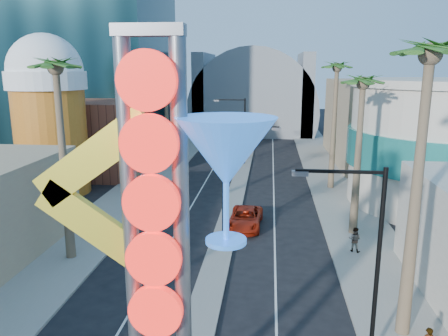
% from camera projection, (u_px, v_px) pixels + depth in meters
% --- Properties ---
extents(sidewalk_west, '(5.00, 100.00, 0.15)m').
position_uv_depth(sidewalk_west, '(148.00, 180.00, 45.37)').
color(sidewalk_west, gray).
rests_on(sidewalk_west, ground).
extents(sidewalk_east, '(5.00, 100.00, 0.15)m').
position_uv_depth(sidewalk_east, '(334.00, 185.00, 43.42)').
color(sidewalk_east, gray).
rests_on(sidewalk_east, ground).
extents(median, '(1.60, 84.00, 0.15)m').
position_uv_depth(median, '(241.00, 176.00, 47.30)').
color(median, gray).
rests_on(median, ground).
extents(brick_filler_west, '(10.00, 10.00, 8.00)m').
position_uv_depth(brick_filler_west, '(97.00, 138.00, 48.06)').
color(brick_filler_west, brown).
rests_on(brick_filler_west, ground).
extents(filler_east, '(10.00, 20.00, 10.00)m').
position_uv_depth(filler_east, '(375.00, 121.00, 54.25)').
color(filler_east, tan).
rests_on(filler_east, ground).
extents(beer_mug, '(7.00, 7.00, 14.50)m').
position_uv_depth(beer_mug, '(49.00, 109.00, 39.55)').
color(beer_mug, '#B95C18').
rests_on(beer_mug, ground).
extents(canopy, '(22.00, 16.00, 22.00)m').
position_uv_depth(canopy, '(254.00, 108.00, 79.30)').
color(canopy, slate).
rests_on(canopy, ground).
extents(neon_sign, '(6.53, 2.60, 12.55)m').
position_uv_depth(neon_sign, '(186.00, 229.00, 11.64)').
color(neon_sign, gray).
rests_on(neon_sign, ground).
extents(streetlight_0, '(3.79, 0.25, 8.00)m').
position_uv_depth(streetlight_0, '(232.00, 171.00, 28.72)').
color(streetlight_0, black).
rests_on(streetlight_0, ground).
extents(streetlight_1, '(3.79, 0.25, 8.00)m').
position_uv_depth(streetlight_1, '(240.00, 125.00, 52.09)').
color(streetlight_1, black).
rests_on(streetlight_1, ground).
extents(streetlight_2, '(3.45, 0.25, 8.00)m').
position_uv_depth(streetlight_2, '(366.00, 249.00, 16.47)').
color(streetlight_2, black).
rests_on(streetlight_2, ground).
extents(palm_1, '(2.40, 2.40, 12.70)m').
position_uv_depth(palm_1, '(57.00, 80.00, 24.49)').
color(palm_1, brown).
rests_on(palm_1, ground).
extents(palm_2, '(2.40, 2.40, 11.20)m').
position_uv_depth(palm_2, '(134.00, 91.00, 38.36)').
color(palm_2, brown).
rests_on(palm_2, ground).
extents(palm_3, '(2.40, 2.40, 11.20)m').
position_uv_depth(palm_3, '(166.00, 86.00, 49.99)').
color(palm_3, brown).
rests_on(palm_3, ground).
extents(palm_5, '(2.40, 2.40, 13.20)m').
position_uv_depth(palm_5, '(428.00, 74.00, 16.73)').
color(palm_5, brown).
rests_on(palm_5, ground).
extents(palm_6, '(2.40, 2.40, 11.70)m').
position_uv_depth(palm_6, '(363.00, 92.00, 28.66)').
color(palm_6, brown).
rests_on(palm_6, ground).
extents(palm_7, '(2.40, 2.40, 12.70)m').
position_uv_depth(palm_7, '(337.00, 75.00, 40.09)').
color(palm_7, brown).
rests_on(palm_7, ground).
extents(red_pickup, '(2.56, 5.12, 1.39)m').
position_uv_depth(red_pickup, '(245.00, 218.00, 32.08)').
color(red_pickup, '#B2230D').
rests_on(red_pickup, ground).
extents(pedestrian_b, '(0.96, 0.87, 1.59)m').
position_uv_depth(pedestrian_b, '(355.00, 239.00, 27.48)').
color(pedestrian_b, gray).
rests_on(pedestrian_b, sidewalk_east).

